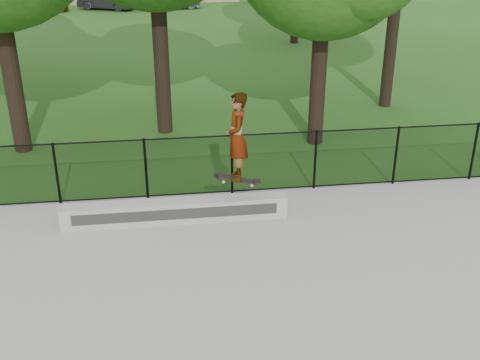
{
  "coord_description": "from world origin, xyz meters",
  "views": [
    {
      "loc": [
        -1.51,
        -6.89,
        6.48
      ],
      "look_at": [
        -0.04,
        4.2,
        1.2
      ],
      "focal_mm": 45.0,
      "sensor_mm": 36.0,
      "label": 1
    }
  ],
  "objects_px": {
    "car_b": "(106,0)",
    "skater_airborne": "(237,138)",
    "car_a": "(42,4)",
    "grind_ledge": "(176,211)"
  },
  "relations": [
    {
      "from": "car_b",
      "to": "skater_airborne",
      "type": "xyz_separation_m",
      "value": [
        4.65,
        -28.44,
        1.43
      ]
    },
    {
      "from": "grind_ledge",
      "to": "car_a",
      "type": "xyz_separation_m",
      "value": [
        -7.17,
        27.57,
        0.22
      ]
    },
    {
      "from": "grind_ledge",
      "to": "car_b",
      "type": "height_order",
      "value": "car_b"
    },
    {
      "from": "car_a",
      "to": "grind_ledge",
      "type": "bearing_deg",
      "value": 172.2
    },
    {
      "from": "grind_ledge",
      "to": "skater_airborne",
      "type": "height_order",
      "value": "skater_airborne"
    },
    {
      "from": "car_a",
      "to": "car_b",
      "type": "bearing_deg",
      "value": -102.67
    },
    {
      "from": "car_b",
      "to": "skater_airborne",
      "type": "distance_m",
      "value": 28.86
    },
    {
      "from": "car_a",
      "to": "skater_airborne",
      "type": "height_order",
      "value": "skater_airborne"
    },
    {
      "from": "car_b",
      "to": "skater_airborne",
      "type": "relative_size",
      "value": 1.56
    },
    {
      "from": "car_a",
      "to": "skater_airborne",
      "type": "relative_size",
      "value": 1.48
    }
  ]
}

